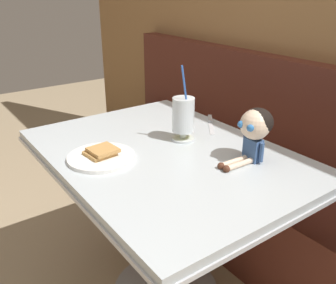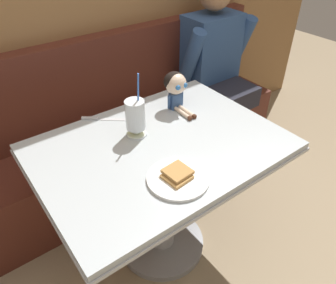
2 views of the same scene
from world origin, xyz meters
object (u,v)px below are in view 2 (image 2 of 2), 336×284
seated_doll (176,86)px  butter_knife (97,119)px  milkshake_glass (135,117)px  diner_patron (214,58)px  toast_plate (178,177)px

seated_doll → butter_knife: bearing=159.7°
milkshake_glass → seated_doll: 0.31m
seated_doll → diner_patron: bearing=30.4°
toast_plate → seated_doll: bearing=53.2°
butter_knife → seated_doll: size_ratio=0.89×
milkshake_glass → butter_knife: 0.27m
butter_knife → seated_doll: 0.43m
seated_doll → diner_patron: size_ratio=0.27×
seated_doll → diner_patron: diner_patron is taller
seated_doll → toast_plate: bearing=-126.8°
toast_plate → diner_patron: bearing=40.2°
milkshake_glass → diner_patron: bearing=26.2°
diner_patron → toast_plate: bearing=-139.8°
toast_plate → butter_knife: (-0.06, 0.59, -0.01)m
butter_knife → seated_doll: seated_doll is taller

